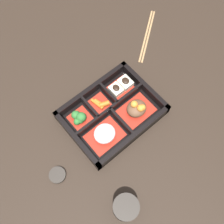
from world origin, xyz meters
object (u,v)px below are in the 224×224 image
(bowl_rice, at_px, (105,134))
(tea_cup, at_px, (126,208))
(sauce_dish, at_px, (57,175))
(chopsticks, at_px, (147,35))

(bowl_rice, bearing_deg, tea_cup, 65.33)
(tea_cup, bearing_deg, sauce_dish, -65.41)
(tea_cup, height_order, chopsticks, tea_cup)
(tea_cup, relative_size, sauce_dish, 1.47)
(tea_cup, bearing_deg, bowl_rice, -114.67)
(tea_cup, xyz_separation_m, sauce_dish, (0.09, -0.19, -0.03))
(tea_cup, xyz_separation_m, chopsticks, (-0.45, -0.39, -0.03))
(chopsticks, relative_size, sauce_dish, 4.26)
(sauce_dish, bearing_deg, bowl_rice, -179.64)
(bowl_rice, relative_size, sauce_dish, 2.24)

